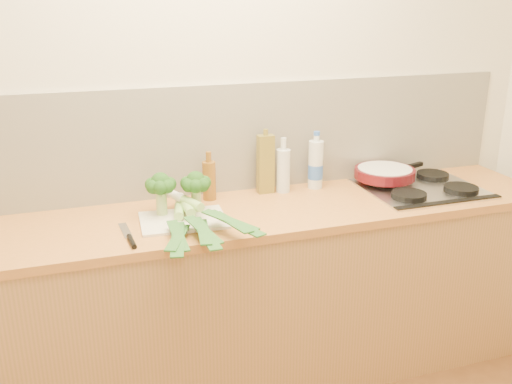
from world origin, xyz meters
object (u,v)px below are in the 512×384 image
chefs_knife (130,239)px  skillet (385,173)px  chopping_board (183,220)px  gas_hob (422,187)px

chefs_knife → skillet: skillet is taller
chopping_board → skillet: (1.10, 0.17, 0.06)m
gas_hob → chefs_knife: gas_hob is taller
gas_hob → skillet: (-0.14, 0.13, 0.05)m
chopping_board → chefs_knife: bearing=-147.6°
skillet → chopping_board: bearing=170.5°
gas_hob → chopping_board: (-1.24, -0.04, -0.01)m
chopping_board → gas_hob: bearing=5.5°
gas_hob → skillet: skillet is taller
chefs_knife → chopping_board: bearing=24.9°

